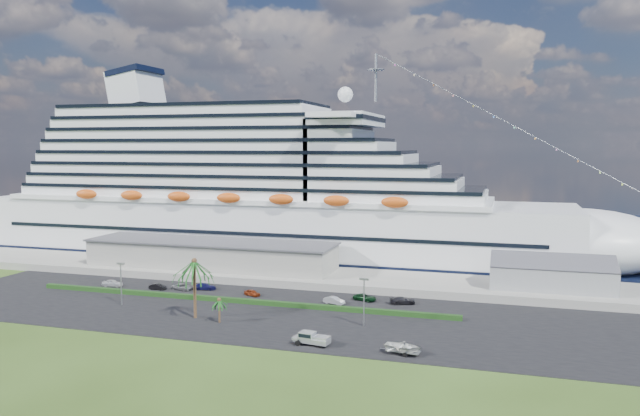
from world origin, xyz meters
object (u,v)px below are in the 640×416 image
(cruise_ship, at_px, (262,197))
(pickup_truck, at_px, (311,338))
(parked_car_3, at_px, (205,286))
(boat_trailer, at_px, (403,347))

(cruise_ship, height_order, pickup_truck, cruise_ship)
(parked_car_3, bearing_deg, cruise_ship, -6.00)
(cruise_ship, height_order, boat_trailer, cruise_ship)
(cruise_ship, bearing_deg, pickup_truck, -62.25)
(pickup_truck, bearing_deg, parked_car_3, 139.09)
(parked_car_3, height_order, pickup_truck, pickup_truck)
(pickup_truck, height_order, boat_trailer, pickup_truck)
(parked_car_3, distance_m, pickup_truck, 43.82)
(pickup_truck, bearing_deg, boat_trailer, -1.49)
(cruise_ship, xyz_separation_m, pickup_truck, (36.04, -68.50, -15.47))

